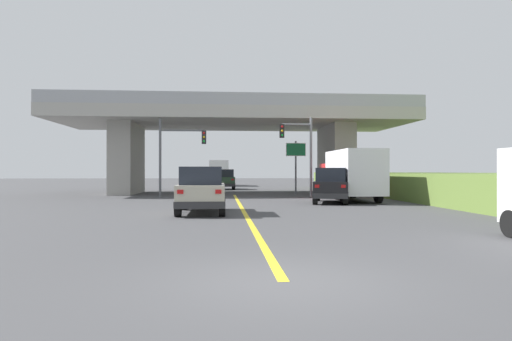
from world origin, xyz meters
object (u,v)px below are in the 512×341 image
object	(u,v)px
suv_lead	(202,190)
suv_crossing	(331,185)
sedan_oncoming	(225,179)
semi_truck_distant	(219,173)
highway_sign	(296,155)
traffic_signal_farside	(176,148)
box_truck	(351,174)
traffic_signal_nearside	(301,146)

from	to	relation	value
suv_lead	suv_crossing	distance (m)	9.17
sedan_oncoming	semi_truck_distant	world-z (taller)	semi_truck_distant
highway_sign	suv_crossing	bearing A→B (deg)	-87.64
traffic_signal_farside	semi_truck_distant	bearing A→B (deg)	83.12
sedan_oncoming	highway_sign	size ratio (longest dim) A/B	1.02
suv_lead	sedan_oncoming	distance (m)	25.64
box_truck	highway_sign	distance (m)	8.38
traffic_signal_farside	highway_sign	bearing A→B (deg)	17.39
traffic_signal_nearside	semi_truck_distant	size ratio (longest dim) A/B	0.78
suv_lead	suv_crossing	world-z (taller)	same
semi_truck_distant	traffic_signal_farside	bearing A→B (deg)	-96.88
suv_lead	traffic_signal_farside	size ratio (longest dim) A/B	0.79
traffic_signal_farside	suv_crossing	bearing A→B (deg)	-35.65
traffic_signal_nearside	highway_sign	world-z (taller)	traffic_signal_nearside
suv_crossing	box_truck	xyz separation A→B (m)	(1.70, 1.73, 0.62)
suv_crossing	semi_truck_distant	world-z (taller)	semi_truck_distant
suv_lead	box_truck	distance (m)	11.60
box_truck	sedan_oncoming	size ratio (longest dim) A/B	1.69
traffic_signal_nearside	suv_lead	bearing A→B (deg)	-119.10
box_truck	traffic_signal_farside	distance (m)	12.49
suv_lead	sedan_oncoming	size ratio (longest dim) A/B	1.03
traffic_signal_nearside	box_truck	bearing A→B (deg)	-60.54
box_truck	traffic_signal_nearside	bearing A→B (deg)	119.46
box_truck	suv_lead	bearing A→B (deg)	-140.01
highway_sign	semi_truck_distant	bearing A→B (deg)	105.95
suv_crossing	semi_truck_distant	size ratio (longest dim) A/B	0.64
traffic_signal_nearside	semi_truck_distant	xyz separation A→B (m)	(-5.90, 25.39, -1.96)
suv_lead	semi_truck_distant	xyz separation A→B (m)	(0.59, 37.05, 0.64)
suv_crossing	sedan_oncoming	bearing A→B (deg)	121.67
sedan_oncoming	semi_truck_distant	distance (m)	11.48
box_truck	traffic_signal_nearside	distance (m)	5.24
suv_lead	highway_sign	bearing A→B (deg)	66.29
suv_lead	traffic_signal_nearside	xyz separation A→B (m)	(6.49, 11.66, 2.61)
suv_lead	traffic_signal_nearside	size ratio (longest dim) A/B	0.78
suv_lead	traffic_signal_farside	distance (m)	13.02
traffic_signal_nearside	semi_truck_distant	world-z (taller)	traffic_signal_nearside
suv_crossing	highway_sign	bearing A→B (deg)	107.43
traffic_signal_nearside	traffic_signal_farside	distance (m)	8.90
highway_sign	semi_truck_distant	distance (m)	22.54
box_truck	traffic_signal_nearside	size ratio (longest dim) A/B	1.28
suv_crossing	box_truck	bearing A→B (deg)	60.45
sedan_oncoming	semi_truck_distant	bearing A→B (deg)	93.26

